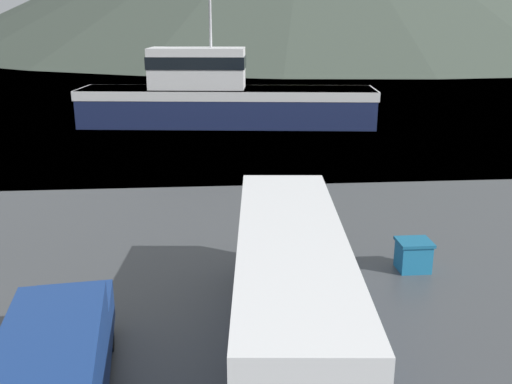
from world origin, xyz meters
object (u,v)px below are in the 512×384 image
Objects in this scene: delivery_van at (58,363)px; storage_bin at (413,255)px; small_boat at (130,112)px; fishing_boat at (221,97)px; tour_bus at (291,287)px.

storage_bin is at bearing 26.64° from delivery_van.
delivery_van is 12.09m from storage_bin.
fishing_boat is at bearing 60.11° from small_boat.
tour_bus is at bearing 13.71° from small_boat.
tour_bus reaches higher than small_boat.
fishing_boat reaches higher than storage_bin.
delivery_van reaches higher than storage_bin.
storage_bin is (5.81, -27.88, -1.71)m from fishing_boat.
storage_bin is at bearing 18.19° from fishing_boat.
tour_bus is at bearing -136.40° from storage_bin.
delivery_van is at bearing -147.18° from storage_bin.
fishing_boat is 9.25m from small_boat.
fishing_boat is at bearing 76.65° from delivery_van.
tour_bus is 1.64× the size of delivery_van.
delivery_van is at bearing 5.56° from small_boat.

